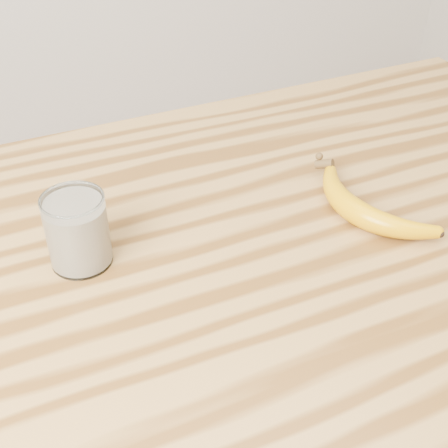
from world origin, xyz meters
name	(u,v)px	position (x,y,z in m)	size (l,w,h in m)	color
table	(287,283)	(0.00, 0.00, 0.77)	(1.20, 0.80, 0.90)	olive
smoothie_glass	(77,232)	(-0.31, 0.03, 0.95)	(0.08, 0.08, 0.10)	white
banana	(356,213)	(0.08, -0.05, 0.92)	(0.11, 0.30, 0.04)	#C68703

